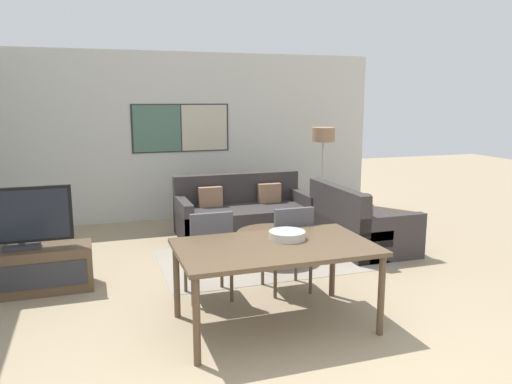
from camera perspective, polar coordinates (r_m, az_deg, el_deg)
name	(u,v)px	position (r m, az deg, el deg)	size (l,w,h in m)	color
wall_back	(179,137)	(8.57, -8.76, 6.28)	(7.01, 0.09, 2.80)	silver
area_rug	(273,258)	(6.52, 1.99, -7.59)	(2.88, 1.65, 0.01)	gray
tv_console	(24,271)	(5.90, -24.97, -8.18)	(1.39, 0.45, 0.49)	brown
television	(19,219)	(5.76, -25.42, -2.80)	(1.05, 0.20, 0.66)	#2D2D33
sofa_main	(243,215)	(7.68, -1.50, -2.63)	(2.02, 0.97, 0.88)	#383333
sofa_side	(357,228)	(7.07, 11.52, -4.03)	(0.97, 1.48, 0.88)	#383333
coffee_table	(273,239)	(6.45, 2.01, -5.37)	(0.95, 0.95, 0.35)	brown
dining_table	(275,252)	(4.48, 2.20, -6.90)	(1.75, 1.04, 0.77)	brown
dining_chair_left	(209,251)	(5.12, -5.36, -6.68)	(0.46, 0.46, 0.95)	#4C4C51
dining_chair_centre	(289,245)	(5.31, 3.83, -6.01)	(0.46, 0.46, 0.95)	#4C4C51
fruit_bowl	(287,235)	(4.64, 3.58, -4.88)	(0.34, 0.34, 0.08)	#B7B2A8
floor_lamp	(323,142)	(7.89, 7.69, 5.67)	(0.36, 0.36, 1.60)	#2D2D33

